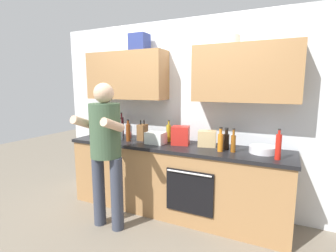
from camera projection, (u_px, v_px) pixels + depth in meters
The scene contains 19 objects.
ground_plane at pixel (174, 211), 3.31m from camera, with size 12.00×12.00×0.00m, color #756B5B.
back_wall_unit at pixel (182, 96), 3.32m from camera, with size 4.00×0.38×2.50m.
counter at pixel (174, 178), 3.24m from camera, with size 2.84×0.67×0.90m.
person_standing at pixel (106, 145), 2.79m from camera, with size 0.49×0.45×1.67m.
bottle_soy at pixel (226, 141), 2.91m from camera, with size 0.07×0.07×0.25m.
bottle_water at pixel (120, 131), 3.45m from camera, with size 0.08×0.08×0.30m.
bottle_oil at pixel (169, 133), 3.32m from camera, with size 0.06×0.06×0.29m.
bottle_syrup at pixel (233, 143), 2.79m from camera, with size 0.05×0.05×0.27m.
bottle_vinegar at pixel (128, 132), 3.35m from camera, with size 0.06×0.06×0.29m.
bottle_hotsauce at pixel (278, 146), 2.50m from camera, with size 0.06×0.06×0.31m.
bottle_wine at pixel (122, 126), 3.74m from camera, with size 0.06×0.06×0.34m.
bottle_juice at pixel (220, 141), 2.82m from camera, with size 0.06×0.06×0.28m.
cup_ceramic at pixel (129, 135), 3.59m from camera, with size 0.08×0.08×0.08m, color #BF4C47.
mixing_bowl at pixel (263, 149), 2.77m from camera, with size 0.29×0.29×0.08m, color silver.
knife_block at pixel (142, 132), 3.42m from camera, with size 0.10×0.14×0.28m.
potted_herb at pixel (108, 128), 3.44m from camera, with size 0.18×0.18×0.27m.
grocery_bag_bread at pixel (207, 139), 3.06m from camera, with size 0.21×0.16×0.20m, color tan.
grocery_bag_produce at pixel (156, 138), 3.21m from camera, with size 0.24×0.18×0.15m, color silver.
grocery_bag_crisps at pixel (180, 135), 3.16m from camera, with size 0.21×0.18×0.23m, color red.
Camera 1 is at (1.26, -2.82, 1.63)m, focal length 26.78 mm.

